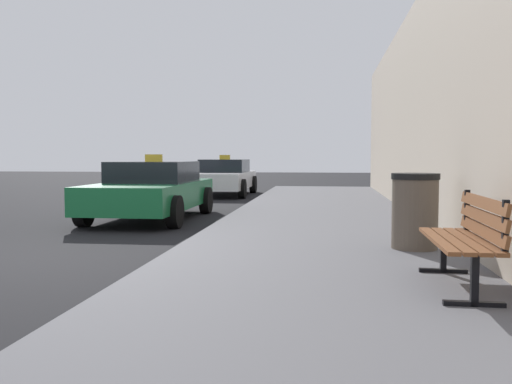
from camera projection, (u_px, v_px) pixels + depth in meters
ground_plane at (18, 261)px, 7.41m from camera, size 80.00×80.00×0.00m
sidewalk at (320, 262)px, 6.91m from camera, size 4.00×32.00×0.15m
building_wall at (512, 79)px, 6.49m from camera, size 0.70×32.00×4.58m
bench at (468, 234)px, 5.24m from camera, size 0.53×1.60×0.89m
trash_bin at (415, 211)px, 7.47m from camera, size 0.64×0.64×1.01m
car_green at (152, 190)px, 12.25m from camera, size 2.06×4.41×1.43m
car_white at (224, 177)px, 19.77m from camera, size 1.96×4.36×1.43m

